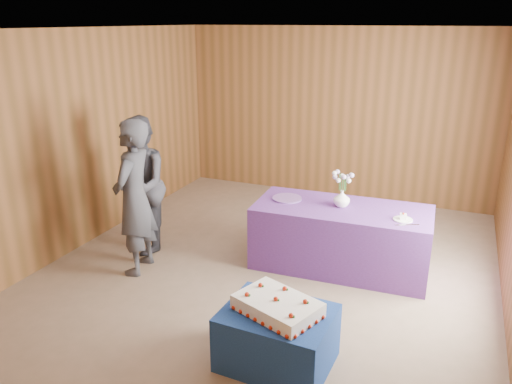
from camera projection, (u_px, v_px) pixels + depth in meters
The scene contains 13 objects.
ground at pixel (266, 273), 5.78m from camera, with size 6.00×6.00×0.00m, color #886F5E.
room_shell at pixel (267, 119), 5.19m from camera, with size 5.04×6.04×2.72m.
cake_table at pixel (277, 338), 4.20m from camera, with size 0.90×0.70×0.50m, color navy.
serving_table at pixel (341, 237), 5.83m from camera, with size 2.00×0.90×0.75m, color #64338E.
sheet_cake at pixel (277, 306), 4.09m from camera, with size 0.81×0.68×0.16m.
vase at pixel (342, 198), 5.70m from camera, with size 0.19×0.19×0.20m, color white.
flower_spray at pixel (343, 177), 5.62m from camera, with size 0.25×0.24×0.19m.
platter at pixel (287, 198), 5.96m from camera, with size 0.35×0.35×0.02m, color #7A51A2.
plate at pixel (403, 220), 5.34m from camera, with size 0.21×0.21×0.01m, color white.
cake_slice at pixel (403, 216), 5.33m from camera, with size 0.08×0.07×0.08m.
knife at pixel (407, 225), 5.21m from camera, with size 0.26×0.02×0.00m, color silver.
guest_left at pixel (134, 198), 5.59m from camera, with size 0.65×0.43×1.78m, color #3A3B44.
guest_right at pixel (139, 186), 6.11m from camera, with size 0.83×0.65×1.71m, color #373842.
Camera 1 is at (1.87, -4.81, 2.79)m, focal length 35.00 mm.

